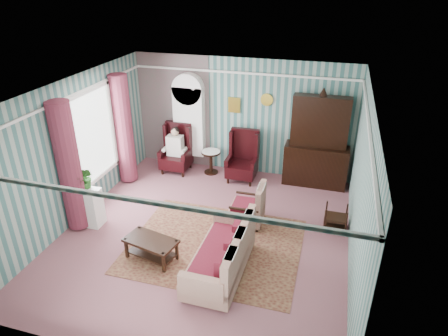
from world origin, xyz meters
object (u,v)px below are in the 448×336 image
(wingback_right, at_px, (242,157))
(coffee_table, at_px, (152,249))
(wingback_left, at_px, (175,149))
(floral_armchair, at_px, (247,204))
(seated_woman, at_px, (176,150))
(nest_table, at_px, (336,217))
(round_side_table, at_px, (211,162))
(plant_stand, at_px, (88,207))
(sofa, at_px, (220,249))
(dresser_hutch, at_px, (318,139))
(bookcase, at_px, (189,126))

(wingback_right, distance_m, coffee_table, 3.55)
(wingback_left, height_order, coffee_table, wingback_left)
(floral_armchair, bearing_deg, seated_woman, 50.86)
(nest_table, bearing_deg, wingback_left, 159.15)
(round_side_table, bearing_deg, plant_stand, -120.38)
(wingback_right, height_order, floral_armchair, wingback_right)
(sofa, height_order, coffee_table, sofa)
(dresser_hutch, bearing_deg, wingback_left, -175.59)
(dresser_hutch, distance_m, sofa, 3.99)
(coffee_table, bearing_deg, floral_armchair, 49.15)
(nest_table, xyz_separation_m, floral_armchair, (-1.77, -0.27, 0.17))
(round_side_table, relative_size, sofa, 0.32)
(wingback_left, relative_size, wingback_right, 1.00)
(round_side_table, height_order, floral_armchair, floral_armchair)
(round_side_table, xyz_separation_m, nest_table, (3.17, -1.70, -0.03))
(wingback_left, relative_size, coffee_table, 1.32)
(wingback_right, relative_size, seated_woman, 1.06)
(floral_armchair, bearing_deg, coffee_table, 138.40)
(nest_table, height_order, coffee_table, nest_table)
(bookcase, height_order, coffee_table, bookcase)
(seated_woman, bearing_deg, plant_stand, -106.22)
(dresser_hutch, relative_size, coffee_table, 2.50)
(bookcase, relative_size, floral_armchair, 2.57)
(floral_armchair, xyz_separation_m, coffee_table, (-1.39, -1.60, -0.23))
(coffee_table, bearing_deg, dresser_hutch, 55.01)
(dresser_hutch, height_order, floral_armchair, dresser_hutch)
(wingback_left, xyz_separation_m, seated_woman, (0.00, 0.00, -0.04))
(wingback_left, xyz_separation_m, coffee_table, (0.91, -3.43, -0.42))
(wingback_right, relative_size, round_side_table, 2.08)
(dresser_hutch, relative_size, floral_armchair, 2.71)
(bookcase, relative_size, wingback_right, 1.79)
(wingback_right, bearing_deg, coffee_table, -103.72)
(nest_table, xyz_separation_m, coffee_table, (-3.16, -1.88, -0.06))
(dresser_hutch, relative_size, round_side_table, 3.93)
(seated_woman, bearing_deg, wingback_left, 0.00)
(seated_woman, height_order, nest_table, seated_woman)
(plant_stand, height_order, floral_armchair, floral_armchair)
(nest_table, bearing_deg, coffee_table, -149.28)
(wingback_left, bearing_deg, wingback_right, 0.00)
(seated_woman, distance_m, sofa, 4.10)
(dresser_hutch, bearing_deg, plant_stand, -144.92)
(round_side_table, height_order, coffee_table, round_side_table)
(sofa, distance_m, coffee_table, 1.33)
(wingback_right, bearing_deg, nest_table, -33.75)
(wingback_left, height_order, round_side_table, wingback_left)
(nest_table, relative_size, plant_stand, 0.68)
(seated_woman, relative_size, plant_stand, 1.47)
(bookcase, distance_m, seated_woman, 0.70)
(wingback_right, distance_m, round_side_table, 0.92)
(wingback_right, relative_size, plant_stand, 1.56)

